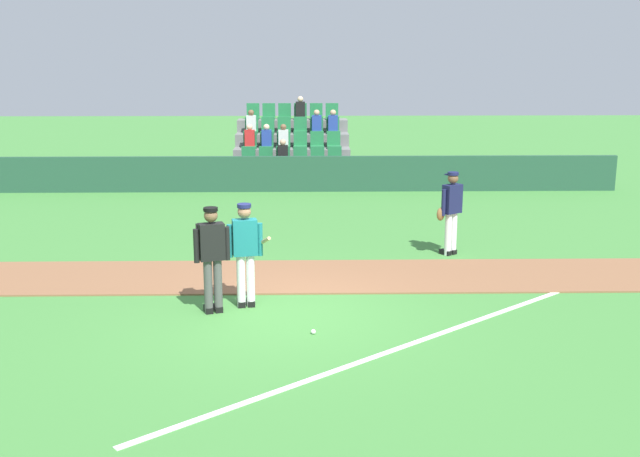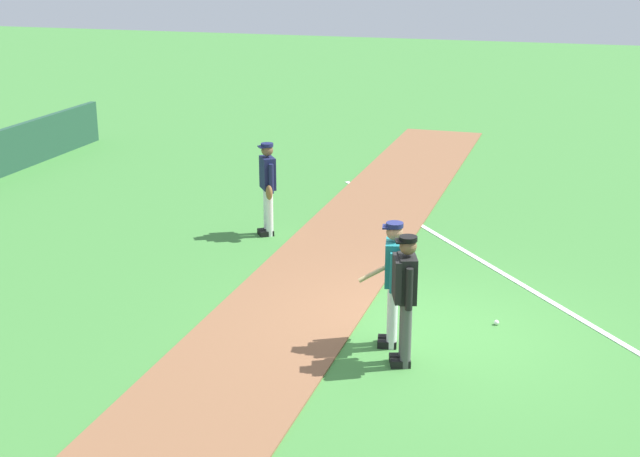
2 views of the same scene
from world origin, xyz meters
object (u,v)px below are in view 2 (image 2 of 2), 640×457
(runner_navy_jersey, at_px, (268,186))
(baseball, at_px, (496,322))
(batter_teal_jersey, at_px, (393,279))
(umpire_home_plate, at_px, (405,293))

(runner_navy_jersey, bearing_deg, baseball, -122.58)
(batter_teal_jersey, distance_m, baseball, 1.95)
(batter_teal_jersey, xyz_separation_m, runner_navy_jersey, (4.03, 3.28, -0.01))
(umpire_home_plate, relative_size, runner_navy_jersey, 1.00)
(umpire_home_plate, distance_m, runner_navy_jersey, 5.78)
(runner_navy_jersey, bearing_deg, umpire_home_plate, -142.06)
(batter_teal_jersey, distance_m, umpire_home_plate, 0.59)
(baseball, bearing_deg, runner_navy_jersey, 57.42)
(batter_teal_jersey, xyz_separation_m, umpire_home_plate, (-0.52, -0.27, 0.03))
(batter_teal_jersey, relative_size, baseball, 23.78)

